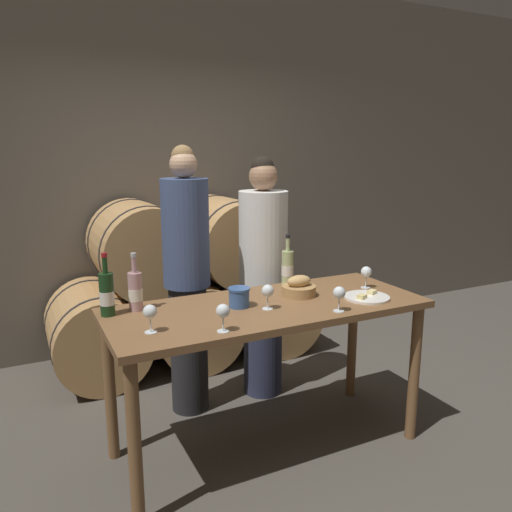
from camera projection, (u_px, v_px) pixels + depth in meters
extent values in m
plane|color=#4C473F|center=(267.00, 446.00, 2.98)|extent=(10.00, 10.00, 0.00)
cube|color=#60594F|center=(164.00, 165.00, 4.36)|extent=(10.00, 0.12, 3.20)
cylinder|color=tan|center=(97.00, 333.00, 3.84)|extent=(0.70, 0.83, 0.70)
cylinder|color=#2D2D33|center=(103.00, 345.00, 3.61)|extent=(0.71, 0.02, 0.71)
cylinder|color=#2D2D33|center=(91.00, 322.00, 4.07)|extent=(0.71, 0.02, 0.71)
cylinder|color=tan|center=(188.00, 319.00, 4.16)|extent=(0.70, 0.83, 0.70)
cylinder|color=#2D2D33|center=(199.00, 329.00, 3.93)|extent=(0.71, 0.02, 0.71)
cylinder|color=#2D2D33|center=(178.00, 310.00, 4.39)|extent=(0.71, 0.02, 0.71)
cylinder|color=tan|center=(266.00, 306.00, 4.48)|extent=(0.70, 0.83, 0.70)
cylinder|color=#2D2D33|center=(281.00, 315.00, 4.24)|extent=(0.71, 0.02, 0.71)
cylinder|color=#2D2D33|center=(254.00, 299.00, 4.71)|extent=(0.71, 0.02, 0.71)
cylinder|color=tan|center=(140.00, 248.00, 3.86)|extent=(0.70, 0.83, 0.70)
cylinder|color=#2D2D33|center=(149.00, 254.00, 3.63)|extent=(0.71, 0.02, 0.71)
cylinder|color=#2D2D33|center=(133.00, 242.00, 4.09)|extent=(0.71, 0.02, 0.71)
cylinder|color=tan|center=(228.00, 240.00, 4.18)|extent=(0.70, 0.83, 0.70)
cylinder|color=#2D2D33|center=(241.00, 246.00, 3.95)|extent=(0.71, 0.02, 0.71)
cylinder|color=#2D2D33|center=(216.00, 235.00, 4.41)|extent=(0.71, 0.02, 0.71)
cylinder|color=brown|center=(135.00, 446.00, 2.26)|extent=(0.06, 0.06, 0.85)
cylinder|color=brown|center=(414.00, 373.00, 2.99)|extent=(0.06, 0.06, 0.85)
cylinder|color=brown|center=(110.00, 389.00, 2.80)|extent=(0.06, 0.06, 0.85)
cylinder|color=brown|center=(352.00, 339.00, 3.52)|extent=(0.06, 0.06, 0.85)
cube|color=brown|center=(267.00, 308.00, 2.80)|extent=(1.79, 0.73, 0.04)
cylinder|color=#232326|center=(189.00, 348.00, 3.34)|extent=(0.25, 0.25, 0.87)
cylinder|color=#3D4C75|center=(186.00, 233.00, 3.17)|extent=(0.30, 0.30, 0.69)
sphere|color=tan|center=(183.00, 164.00, 3.08)|extent=(0.17, 0.17, 0.17)
sphere|color=olive|center=(183.00, 156.00, 3.08)|extent=(0.14, 0.14, 0.14)
cylinder|color=#2D334C|center=(263.00, 338.00, 3.58)|extent=(0.28, 0.28, 0.82)
cylinder|color=silver|center=(263.00, 238.00, 3.43)|extent=(0.34, 0.34, 0.65)
sphere|color=#997051|center=(263.00, 176.00, 3.34)|extent=(0.20, 0.20, 0.20)
sphere|color=black|center=(263.00, 168.00, 3.33)|extent=(0.16, 0.16, 0.16)
cylinder|color=#193819|center=(107.00, 295.00, 2.59)|extent=(0.07, 0.07, 0.23)
cylinder|color=#193819|center=(105.00, 265.00, 2.56)|extent=(0.03, 0.03, 0.09)
cylinder|color=maroon|center=(104.00, 255.00, 2.54)|extent=(0.03, 0.03, 0.02)
cylinder|color=white|center=(107.00, 298.00, 2.59)|extent=(0.08, 0.08, 0.07)
cylinder|color=#ADBC7F|center=(287.00, 268.00, 3.19)|extent=(0.07, 0.07, 0.22)
cylinder|color=#ADBC7F|center=(288.00, 245.00, 3.16)|extent=(0.03, 0.03, 0.09)
cylinder|color=black|center=(288.00, 236.00, 3.14)|extent=(0.03, 0.03, 0.02)
cylinder|color=white|center=(287.00, 270.00, 3.19)|extent=(0.08, 0.08, 0.07)
cylinder|color=#BC8E93|center=(135.00, 292.00, 2.68)|extent=(0.07, 0.07, 0.21)
cylinder|color=#BC8E93|center=(134.00, 265.00, 2.64)|extent=(0.03, 0.03, 0.09)
cylinder|color=#B7B7BC|center=(133.00, 255.00, 2.63)|extent=(0.03, 0.03, 0.02)
cylinder|color=white|center=(136.00, 294.00, 2.68)|extent=(0.08, 0.08, 0.07)
cylinder|color=#335693|center=(239.00, 297.00, 2.74)|extent=(0.11, 0.11, 0.11)
cylinder|color=#335693|center=(239.00, 289.00, 2.73)|extent=(0.12, 0.12, 0.01)
cylinder|color=#A87F4C|center=(299.00, 291.00, 2.96)|extent=(0.20, 0.20, 0.06)
ellipsoid|color=tan|center=(299.00, 281.00, 2.95)|extent=(0.15, 0.09, 0.07)
cylinder|color=white|center=(367.00, 297.00, 2.90)|extent=(0.26, 0.26, 0.01)
cube|color=beige|center=(372.00, 292.00, 2.94)|extent=(0.07, 0.06, 0.02)
cube|color=#E0CC7F|center=(362.00, 297.00, 2.86)|extent=(0.07, 0.06, 0.02)
cylinder|color=white|center=(151.00, 332.00, 2.37)|extent=(0.06, 0.06, 0.00)
cylinder|color=white|center=(151.00, 325.00, 2.36)|extent=(0.01, 0.01, 0.07)
sphere|color=white|center=(150.00, 312.00, 2.35)|extent=(0.07, 0.07, 0.07)
cylinder|color=white|center=(223.00, 331.00, 2.38)|extent=(0.06, 0.06, 0.00)
cylinder|color=white|center=(223.00, 324.00, 2.37)|extent=(0.01, 0.01, 0.07)
sphere|color=white|center=(223.00, 311.00, 2.36)|extent=(0.07, 0.07, 0.07)
cylinder|color=white|center=(268.00, 309.00, 2.71)|extent=(0.06, 0.06, 0.00)
cylinder|color=white|center=(268.00, 302.00, 2.70)|extent=(0.01, 0.01, 0.07)
sphere|color=white|center=(268.00, 291.00, 2.69)|extent=(0.07, 0.07, 0.07)
cylinder|color=white|center=(339.00, 311.00, 2.68)|extent=(0.06, 0.06, 0.00)
cylinder|color=white|center=(339.00, 304.00, 2.67)|extent=(0.01, 0.01, 0.07)
sphere|color=white|center=(339.00, 293.00, 2.65)|extent=(0.07, 0.07, 0.07)
cylinder|color=white|center=(365.00, 288.00, 3.12)|extent=(0.06, 0.06, 0.00)
cylinder|color=white|center=(366.00, 282.00, 3.11)|extent=(0.01, 0.01, 0.07)
sphere|color=white|center=(366.00, 272.00, 3.10)|extent=(0.07, 0.07, 0.07)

